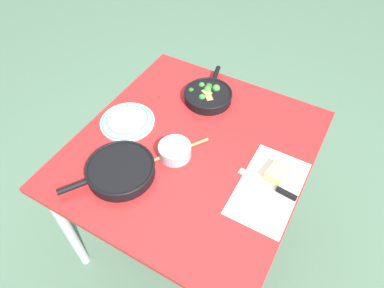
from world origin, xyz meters
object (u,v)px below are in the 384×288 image
Objects in this scene: dinner_plate_stack at (127,121)px; skillet_eggs at (120,170)px; grater_knife at (276,188)px; skillet_broccoli at (208,95)px; wooden_spoon at (156,159)px; prep_bowl_steel at (175,151)px; cheese_block at (277,173)px.

skillet_eggs is at bearing -148.48° from dinner_plate_stack.
skillet_eggs reaches higher than grater_knife.
dinner_plate_stack is (-0.33, 0.25, -0.02)m from skillet_broccoli.
skillet_broccoli is 0.45m from wooden_spoon.
grater_knife is (0.11, -0.49, 0.00)m from wooden_spoon.
dinner_plate_stack is at bearing -83.48° from wooden_spoon.
skillet_broccoli is 2.47× the size of prep_bowl_steel.
prep_bowl_steel reaches higher than skillet_eggs.
prep_bowl_steel is (0.06, -0.05, 0.02)m from wooden_spoon.
skillet_broccoli reaches higher than dinner_plate_stack.
prep_bowl_steel is at bearing 172.53° from skillet_broccoli.
prep_bowl_steel is at bearing 177.62° from skillet_eggs.
skillet_eggs is (-0.59, 0.10, -0.00)m from skillet_broccoli.
cheese_block is 0.72m from dinner_plate_stack.
grater_knife is at bearing 145.92° from skillet_eggs.
skillet_eggs is 1.01× the size of wooden_spoon.
cheese_block is 0.77× the size of prep_bowl_steel.
skillet_eggs is 0.16m from wooden_spoon.
skillet_eggs is 3.35× the size of cheese_block.
cheese_block is at bearing -75.11° from prep_bowl_steel.
skillet_broccoli is at bearing 6.57° from prep_bowl_steel.
skillet_broccoli is 0.42m from dinner_plate_stack.
cheese_block is (0.07, 0.02, 0.01)m from grater_knife.
skillet_broccoli is at bearing 59.10° from cheese_block.
prep_bowl_steel reaches higher than wooden_spoon.
cheese_block is (0.31, -0.56, -0.01)m from skillet_eggs.
skillet_eggs reaches higher than cheese_block.
skillet_broccoli is 0.54m from cheese_block.
prep_bowl_steel is (-0.39, -0.04, 0.00)m from skillet_broccoli.
grater_knife is 0.44m from prep_bowl_steel.
prep_bowl_steel is (0.20, -0.14, 0.00)m from skillet_eggs.
cheese_block is at bearing -134.94° from skillet_broccoli.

